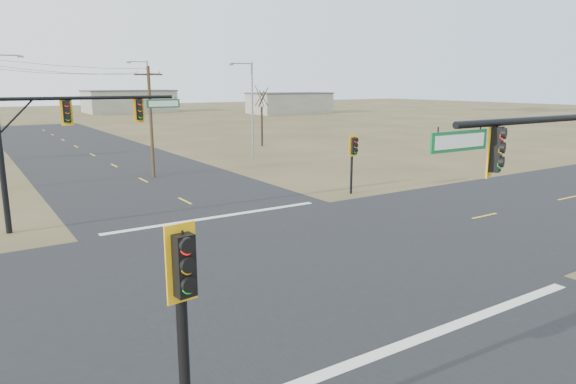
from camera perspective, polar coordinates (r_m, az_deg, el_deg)
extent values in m
plane|color=brown|center=(20.95, 0.97, -7.26)|extent=(320.00, 320.00, 0.00)
cube|color=black|center=(20.94, 0.97, -7.24)|extent=(160.00, 14.00, 0.02)
cube|color=black|center=(20.94, 0.97, -7.23)|extent=(14.00, 160.00, 0.02)
cube|color=silver|center=(15.76, 16.85, -14.43)|extent=(12.00, 0.40, 0.01)
cube|color=silver|center=(27.22, -7.87, -2.76)|extent=(12.00, 0.40, 0.01)
cylinder|color=black|center=(15.67, 29.21, 7.24)|extent=(9.46, 0.17, 0.17)
cube|color=#0D612C|center=(11.88, 18.49, 5.39)|extent=(1.80, 0.05, 0.45)
cylinder|color=black|center=(26.92, -29.26, 2.98)|extent=(0.27, 0.27, 6.81)
cylinder|color=black|center=(27.26, -21.10, 9.73)|extent=(8.26, 0.18, 0.18)
cube|color=#0D612C|center=(28.26, -13.68, 9.53)|extent=(1.80, 0.05, 0.45)
cylinder|color=black|center=(32.68, 7.08, 2.92)|extent=(0.15, 0.15, 3.61)
cylinder|color=black|center=(9.48, -11.51, -17.57)|extent=(0.19, 0.19, 4.54)
cylinder|color=#48311F|center=(39.24, -14.98, 7.44)|extent=(0.23, 0.23, 8.12)
cube|color=#48311F|center=(39.14, -15.25, 12.49)|extent=(1.97, 0.54, 0.12)
cylinder|color=gray|center=(47.92, -3.98, 8.99)|extent=(0.18, 0.18, 8.84)
cylinder|color=gray|center=(47.38, -5.21, 14.04)|extent=(2.12, 0.11, 0.11)
cube|color=gray|center=(46.89, -6.39, 13.92)|extent=(0.53, 0.39, 0.16)
cylinder|color=gray|center=(68.60, -15.17, 9.88)|extent=(0.19, 0.19, 9.72)
cylinder|color=gray|center=(68.27, -16.35, 13.73)|extent=(2.33, 0.12, 0.12)
cube|color=gray|center=(67.94, -17.31, 13.60)|extent=(0.59, 0.41, 0.18)
cylinder|color=gray|center=(53.87, -28.83, 13.19)|extent=(2.30, 0.11, 0.11)
cube|color=gray|center=(53.97, -27.58, 13.20)|extent=(0.56, 0.32, 0.17)
cylinder|color=black|center=(57.63, -2.92, 7.30)|extent=(0.23, 0.23, 4.41)
cube|color=#9F998D|center=(131.52, -17.23, 9.55)|extent=(20.00, 12.00, 5.00)
cube|color=#9F998D|center=(121.10, 0.17, 9.79)|extent=(18.00, 10.00, 4.50)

